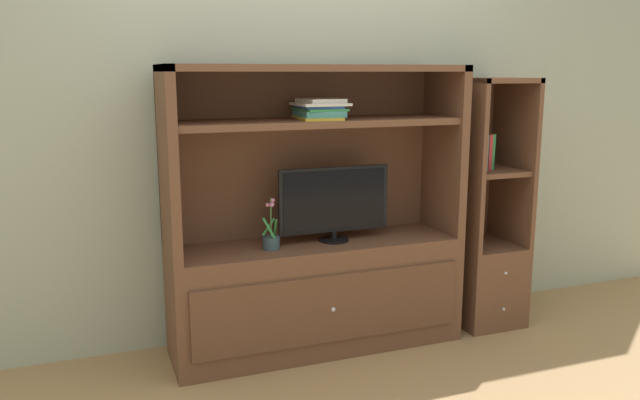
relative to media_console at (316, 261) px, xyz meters
The scene contains 8 objects.
ground_plane 0.65m from the media_console, 90.00° to the right, with size 8.00×8.00×0.00m, color tan.
painted_rear_wall 0.96m from the media_console, 90.00° to the left, with size 6.00×0.10×2.80m, color #ADB29E.
media_console is the anchor object (origin of this frame).
tv_monitor 0.35m from the media_console, 10.34° to the right, with size 0.64×0.17×0.42m.
potted_plant 0.33m from the media_console, 169.58° to the right, with size 0.10×0.09×0.28m.
magazine_stack 0.85m from the media_console, 30.33° to the right, with size 0.27×0.36×0.11m.
bookshelf_tall 1.11m from the media_console, ahead, with size 0.40×0.47×1.52m.
upright_book_row 1.19m from the media_console, ahead, with size 0.14×0.17×0.28m.
Camera 1 is at (-1.20, -2.83, 1.55)m, focal length 35.72 mm.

